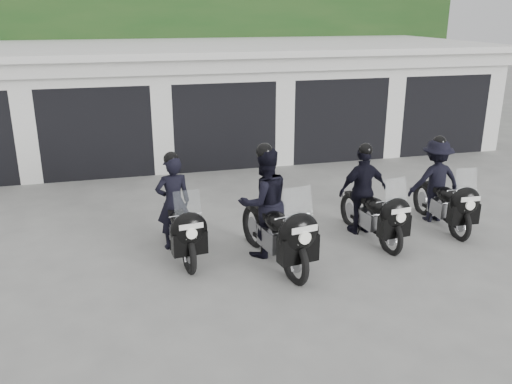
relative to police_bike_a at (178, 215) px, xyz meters
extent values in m
plane|color=gray|center=(1.78, -0.73, -0.69)|extent=(80.00, 80.00, 0.00)
cube|color=silver|center=(1.78, 7.77, 0.71)|extent=(16.00, 6.00, 2.80)
cube|color=silver|center=(1.78, 7.57, 2.19)|extent=(16.40, 6.80, 0.16)
cube|color=silver|center=(1.78, 4.52, 1.96)|extent=(16.40, 0.12, 0.40)
cube|color=black|center=(1.78, 4.75, -0.57)|extent=(16.00, 0.06, 0.24)
cube|color=silver|center=(-2.87, 4.92, 0.71)|extent=(0.50, 0.50, 2.80)
cube|color=black|center=(-1.32, 5.97, 0.41)|extent=(2.60, 2.60, 2.20)
cube|color=silver|center=(-1.32, 4.92, 1.81)|extent=(2.60, 0.50, 0.60)
cube|color=silver|center=(0.23, 4.92, 0.71)|extent=(0.50, 0.50, 2.80)
cube|color=black|center=(1.78, 5.97, 0.41)|extent=(2.60, 2.60, 2.20)
cube|color=silver|center=(1.78, 4.92, 1.81)|extent=(2.60, 0.50, 0.60)
cube|color=silver|center=(3.33, 4.92, 0.71)|extent=(0.50, 0.50, 2.80)
cube|color=black|center=(4.88, 5.97, 0.41)|extent=(2.60, 2.60, 2.20)
cube|color=silver|center=(4.88, 4.92, 1.81)|extent=(2.60, 0.50, 0.60)
cube|color=silver|center=(6.43, 4.92, 0.71)|extent=(0.50, 0.50, 2.80)
cube|color=black|center=(7.98, 5.97, 0.41)|extent=(2.60, 2.60, 2.20)
cube|color=silver|center=(7.98, 4.92, 1.81)|extent=(2.60, 0.50, 0.60)
cube|color=silver|center=(9.53, 4.92, 0.71)|extent=(0.50, 0.50, 2.80)
cube|color=#193C16|center=(1.78, 11.77, 1.46)|extent=(20.00, 2.00, 4.30)
cylinder|color=black|center=(-4.72, 13.27, 0.96)|extent=(0.24, 0.24, 3.30)
cylinder|color=black|center=(4.78, 13.27, 0.96)|extent=(0.24, 0.24, 3.30)
cylinder|color=black|center=(9.28, 13.27, 0.96)|extent=(0.24, 0.24, 3.30)
torus|color=black|center=(0.08, -0.66, -0.41)|extent=(0.18, 0.68, 0.68)
torus|color=black|center=(-0.08, 0.66, -0.41)|extent=(0.18, 0.68, 0.68)
cube|color=#99999D|center=(0.00, 0.02, -0.34)|extent=(0.30, 0.53, 0.30)
cube|color=black|center=(0.00, 0.00, -0.49)|extent=(0.21, 1.20, 0.06)
ellipsoid|color=black|center=(0.02, -0.14, -0.03)|extent=(0.36, 0.56, 0.27)
cube|color=black|center=(-0.03, 0.26, -0.01)|extent=(0.30, 0.53, 0.09)
ellipsoid|color=black|center=(0.08, -0.74, 0.03)|extent=(0.61, 0.37, 0.56)
cube|color=black|center=(0.08, -0.74, -0.18)|extent=(0.56, 0.26, 0.37)
cube|color=#B2BFC6|center=(0.08, -0.71, 0.40)|extent=(0.42, 0.15, 0.47)
cylinder|color=silver|center=(0.06, -0.55, 0.19)|extent=(0.52, 0.08, 0.03)
cube|color=white|center=(0.10, -0.89, 0.14)|extent=(0.37, 0.06, 0.08)
cube|color=white|center=(0.10, -0.87, -0.03)|extent=(0.17, 0.03, 0.09)
imported|color=black|center=(-0.03, 0.27, 0.12)|extent=(0.63, 0.45, 1.62)
sphere|color=black|center=(-0.03, 0.27, 0.88)|extent=(0.25, 0.25, 0.25)
torus|color=black|center=(1.57, -1.41, -0.37)|extent=(0.25, 0.77, 0.76)
torus|color=black|center=(1.30, 0.06, -0.37)|extent=(0.25, 0.77, 0.76)
cube|color=#99999D|center=(1.43, -0.65, -0.30)|extent=(0.37, 0.61, 0.33)
cube|color=black|center=(1.43, -0.67, -0.47)|extent=(0.32, 1.34, 0.06)
ellipsoid|color=black|center=(1.46, -0.83, 0.05)|extent=(0.44, 0.65, 0.30)
cube|color=black|center=(1.38, -0.39, 0.08)|extent=(0.37, 0.61, 0.10)
ellipsoid|color=black|center=(1.58, -1.49, 0.12)|extent=(0.71, 0.45, 0.62)
cube|color=black|center=(1.58, -1.49, -0.12)|extent=(0.63, 0.33, 0.42)
cube|color=#B2BFC6|center=(1.57, -1.46, 0.53)|extent=(0.47, 0.20, 0.53)
cylinder|color=silver|center=(1.54, -1.29, 0.30)|extent=(0.58, 0.13, 0.03)
cube|color=white|center=(1.61, -1.67, 0.24)|extent=(0.41, 0.09, 0.09)
cube|color=white|center=(1.61, -1.64, 0.05)|extent=(0.19, 0.05, 0.10)
imported|color=black|center=(1.37, -0.37, 0.22)|extent=(1.00, 0.84, 1.82)
sphere|color=black|center=(1.37, -0.37, 1.07)|extent=(0.28, 0.28, 0.28)
torus|color=black|center=(3.44, -0.85, -0.41)|extent=(0.17, 0.68, 0.67)
torus|color=black|center=(3.30, 0.47, -0.41)|extent=(0.17, 0.68, 0.67)
cube|color=#99999D|center=(3.37, -0.17, -0.35)|extent=(0.29, 0.53, 0.29)
cube|color=black|center=(3.37, -0.19, -0.49)|extent=(0.20, 1.19, 0.05)
ellipsoid|color=black|center=(3.39, -0.33, -0.03)|extent=(0.35, 0.56, 0.26)
cube|color=black|center=(3.35, 0.06, -0.02)|extent=(0.29, 0.53, 0.09)
ellipsoid|color=black|center=(3.45, -0.92, 0.02)|extent=(0.61, 0.36, 0.55)
cube|color=black|center=(3.45, -0.92, -0.19)|extent=(0.55, 0.26, 0.37)
cube|color=#B2BFC6|center=(3.45, -0.89, 0.39)|extent=(0.41, 0.15, 0.47)
cylinder|color=silver|center=(3.43, -0.74, 0.19)|extent=(0.51, 0.08, 0.03)
cube|color=white|center=(3.47, -1.07, 0.13)|extent=(0.37, 0.05, 0.08)
cube|color=white|center=(3.46, -1.05, -0.03)|extent=(0.17, 0.03, 0.09)
imported|color=black|center=(3.34, 0.08, 0.11)|extent=(0.99, 0.63, 1.61)
sphere|color=black|center=(3.34, 0.08, 0.86)|extent=(0.25, 0.25, 0.25)
torus|color=black|center=(4.91, -0.63, -0.41)|extent=(0.13, 0.67, 0.67)
torus|color=black|center=(4.96, 0.68, -0.41)|extent=(0.13, 0.67, 0.67)
cube|color=#99999D|center=(4.94, 0.04, -0.35)|extent=(0.26, 0.51, 0.29)
cube|color=black|center=(4.94, 0.02, -0.49)|extent=(0.12, 1.19, 0.05)
ellipsoid|color=black|center=(4.93, -0.11, -0.04)|extent=(0.32, 0.54, 0.26)
cube|color=black|center=(4.95, 0.28, -0.02)|extent=(0.26, 0.51, 0.09)
ellipsoid|color=black|center=(4.91, -0.70, 0.02)|extent=(0.59, 0.32, 0.55)
cube|color=black|center=(4.91, -0.70, -0.19)|extent=(0.54, 0.22, 0.37)
cube|color=#B2BFC6|center=(4.91, -0.68, 0.38)|extent=(0.41, 0.12, 0.47)
cylinder|color=silver|center=(4.92, -0.52, 0.18)|extent=(0.51, 0.05, 0.03)
cube|color=white|center=(4.90, -0.86, 0.13)|extent=(0.37, 0.03, 0.08)
cube|color=white|center=(4.90, -0.83, -0.04)|extent=(0.16, 0.02, 0.09)
imported|color=black|center=(4.95, 0.30, 0.11)|extent=(1.05, 0.57, 1.60)
sphere|color=black|center=(4.95, 0.30, 0.86)|extent=(0.25, 0.25, 0.25)
camera|label=1|loc=(-0.86, -8.35, 3.21)|focal=38.00mm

